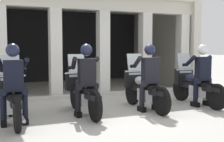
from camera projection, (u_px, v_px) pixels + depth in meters
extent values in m
plane|color=#A8A59E|center=(77.00, 93.00, 9.80)|extent=(80.00, 80.00, 0.00)
cube|color=black|center=(51.00, 46.00, 13.23)|extent=(8.79, 0.24, 3.11)
cube|color=beige|center=(80.00, 3.00, 9.15)|extent=(8.79, 0.36, 0.44)
cube|color=beige|center=(63.00, 2.00, 11.04)|extent=(8.79, 4.90, 0.16)
cube|color=beige|center=(160.00, 46.00, 12.89)|extent=(0.30, 4.90, 3.11)
cube|color=silver|center=(0.00, 54.00, 8.34)|extent=(0.35, 0.36, 2.67)
cube|color=silver|center=(55.00, 53.00, 8.96)|extent=(0.35, 0.36, 2.67)
cube|color=silver|center=(103.00, 53.00, 9.58)|extent=(0.35, 0.36, 2.67)
cube|color=silver|center=(145.00, 52.00, 10.21)|extent=(0.35, 0.36, 2.67)
cube|color=silver|center=(182.00, 52.00, 10.83)|extent=(0.35, 0.36, 2.67)
cube|color=#B7B5AD|center=(85.00, 96.00, 8.92)|extent=(8.39, 0.24, 0.12)
cylinder|color=black|center=(10.00, 101.00, 6.54)|extent=(0.09, 0.64, 0.64)
cylinder|color=black|center=(17.00, 115.00, 5.26)|extent=(0.09, 0.64, 0.64)
cube|color=black|center=(10.00, 92.00, 6.52)|extent=(0.14, 0.44, 0.08)
cube|color=silver|center=(13.00, 105.00, 5.85)|extent=(0.28, 0.44, 0.28)
cube|color=black|center=(13.00, 98.00, 5.88)|extent=(0.18, 1.24, 0.16)
ellipsoid|color=#1E2338|center=(12.00, 88.00, 6.07)|extent=(0.26, 0.48, 0.22)
cube|color=black|center=(14.00, 96.00, 5.71)|extent=(0.24, 0.52, 0.10)
cube|color=black|center=(16.00, 104.00, 5.30)|extent=(0.16, 0.48, 0.10)
cylinder|color=silver|center=(10.00, 91.00, 6.46)|extent=(0.05, 0.24, 0.53)
cube|color=black|center=(10.00, 85.00, 6.40)|extent=(0.52, 0.16, 0.44)
sphere|color=silver|center=(10.00, 84.00, 6.49)|extent=(0.18, 0.18, 0.18)
cube|color=silver|center=(10.00, 68.00, 6.35)|extent=(0.40, 0.14, 0.54)
cylinder|color=silver|center=(10.00, 76.00, 6.29)|extent=(0.62, 0.04, 0.04)
cylinder|color=silver|center=(22.00, 118.00, 5.59)|extent=(0.07, 0.55, 0.07)
cube|color=black|center=(13.00, 76.00, 5.66)|extent=(0.36, 0.22, 0.60)
cube|color=#591414|center=(13.00, 74.00, 5.77)|extent=(0.05, 0.02, 0.32)
sphere|color=tan|center=(13.00, 52.00, 5.65)|extent=(0.21, 0.21, 0.21)
sphere|color=#191E38|center=(13.00, 50.00, 5.64)|extent=(0.26, 0.26, 0.26)
cylinder|color=black|center=(21.00, 91.00, 5.76)|extent=(0.26, 0.29, 0.17)
cylinder|color=black|center=(25.00, 105.00, 5.81)|extent=(0.12, 0.12, 0.53)
cube|color=black|center=(25.00, 121.00, 5.84)|extent=(0.11, 0.26, 0.12)
cylinder|color=black|center=(6.00, 92.00, 5.65)|extent=(0.26, 0.29, 0.17)
cylinder|color=black|center=(3.00, 106.00, 5.65)|extent=(0.12, 0.12, 0.53)
cube|color=black|center=(4.00, 123.00, 5.68)|extent=(0.11, 0.26, 0.12)
cylinder|color=black|center=(24.00, 65.00, 5.95)|extent=(0.19, 0.48, 0.31)
sphere|color=black|center=(24.00, 70.00, 6.16)|extent=(0.09, 0.09, 0.09)
cylinder|color=black|center=(0.00, 65.00, 5.77)|extent=(0.19, 0.48, 0.31)
cylinder|color=black|center=(75.00, 96.00, 7.29)|extent=(0.09, 0.64, 0.64)
cylinder|color=black|center=(95.00, 106.00, 6.02)|extent=(0.09, 0.64, 0.64)
cube|color=black|center=(75.00, 87.00, 7.28)|extent=(0.14, 0.44, 0.08)
cube|color=silver|center=(85.00, 99.00, 6.60)|extent=(0.28, 0.44, 0.28)
cube|color=black|center=(84.00, 92.00, 6.64)|extent=(0.18, 1.24, 0.16)
ellipsoid|color=black|center=(81.00, 83.00, 6.83)|extent=(0.26, 0.48, 0.22)
cube|color=black|center=(87.00, 90.00, 6.47)|extent=(0.24, 0.52, 0.10)
cube|color=black|center=(94.00, 97.00, 6.06)|extent=(0.16, 0.48, 0.10)
cylinder|color=silver|center=(76.00, 86.00, 7.22)|extent=(0.05, 0.24, 0.53)
cube|color=black|center=(77.00, 81.00, 7.15)|extent=(0.52, 0.16, 0.44)
sphere|color=silver|center=(75.00, 80.00, 7.24)|extent=(0.18, 0.18, 0.18)
cube|color=silver|center=(77.00, 66.00, 7.11)|extent=(0.40, 0.14, 0.54)
cylinder|color=silver|center=(78.00, 73.00, 7.05)|extent=(0.62, 0.04, 0.04)
cylinder|color=silver|center=(95.00, 110.00, 6.35)|extent=(0.07, 0.55, 0.07)
cube|color=black|center=(87.00, 72.00, 6.42)|extent=(0.36, 0.22, 0.60)
cube|color=#591414|center=(85.00, 71.00, 6.53)|extent=(0.05, 0.02, 0.32)
sphere|color=tan|center=(86.00, 51.00, 6.40)|extent=(0.21, 0.21, 0.21)
sphere|color=#191E38|center=(86.00, 50.00, 6.40)|extent=(0.26, 0.26, 0.26)
cylinder|color=black|center=(93.00, 86.00, 6.52)|extent=(0.26, 0.29, 0.17)
cylinder|color=black|center=(95.00, 98.00, 6.56)|extent=(0.12, 0.12, 0.53)
cube|color=black|center=(95.00, 113.00, 6.60)|extent=(0.11, 0.26, 0.12)
cylinder|color=black|center=(80.00, 87.00, 6.41)|extent=(0.26, 0.29, 0.17)
cylinder|color=black|center=(78.00, 99.00, 6.41)|extent=(0.12, 0.12, 0.53)
cube|color=black|center=(78.00, 114.00, 6.44)|extent=(0.11, 0.26, 0.12)
cylinder|color=black|center=(93.00, 63.00, 6.70)|extent=(0.19, 0.48, 0.31)
sphere|color=black|center=(91.00, 67.00, 6.92)|extent=(0.09, 0.09, 0.09)
cylinder|color=black|center=(74.00, 63.00, 6.53)|extent=(0.19, 0.48, 0.31)
sphere|color=black|center=(70.00, 68.00, 6.71)|extent=(0.09, 0.09, 0.09)
cylinder|color=black|center=(132.00, 92.00, 7.83)|extent=(0.09, 0.64, 0.64)
cylinder|color=black|center=(161.00, 101.00, 6.55)|extent=(0.09, 0.64, 0.64)
cube|color=black|center=(132.00, 85.00, 7.81)|extent=(0.14, 0.44, 0.08)
cube|color=silver|center=(147.00, 95.00, 7.14)|extent=(0.28, 0.44, 0.28)
cube|color=black|center=(146.00, 89.00, 7.17)|extent=(0.18, 1.24, 0.16)
ellipsoid|color=#B2B2B7|center=(141.00, 81.00, 7.36)|extent=(0.26, 0.48, 0.22)
cube|color=black|center=(149.00, 87.00, 7.00)|extent=(0.24, 0.52, 0.10)
cube|color=black|center=(160.00, 93.00, 6.59)|extent=(0.16, 0.48, 0.10)
cylinder|color=silver|center=(133.00, 84.00, 7.75)|extent=(0.05, 0.24, 0.53)
cube|color=black|center=(134.00, 79.00, 7.69)|extent=(0.52, 0.16, 0.44)
sphere|color=silver|center=(133.00, 77.00, 7.78)|extent=(0.18, 0.18, 0.18)
cube|color=silver|center=(135.00, 64.00, 7.64)|extent=(0.40, 0.14, 0.54)
cylinder|color=silver|center=(136.00, 71.00, 7.58)|extent=(0.62, 0.04, 0.04)
cylinder|color=silver|center=(159.00, 105.00, 6.88)|extent=(0.07, 0.55, 0.07)
cube|color=black|center=(150.00, 70.00, 6.95)|extent=(0.36, 0.22, 0.60)
cube|color=black|center=(147.00, 69.00, 7.06)|extent=(0.05, 0.02, 0.32)
sphere|color=tan|center=(150.00, 51.00, 6.93)|extent=(0.21, 0.21, 0.21)
sphere|color=#191E38|center=(150.00, 50.00, 6.93)|extent=(0.26, 0.26, 0.26)
cylinder|color=black|center=(155.00, 83.00, 7.05)|extent=(0.26, 0.29, 0.17)
cylinder|color=black|center=(157.00, 94.00, 7.10)|extent=(0.12, 0.12, 0.53)
cube|color=black|center=(156.00, 108.00, 7.13)|extent=(0.11, 0.26, 0.12)
cylinder|color=black|center=(144.00, 84.00, 6.94)|extent=(0.26, 0.29, 0.17)
cylinder|color=black|center=(142.00, 95.00, 6.94)|extent=(0.12, 0.12, 0.53)
cube|color=black|center=(142.00, 109.00, 6.97)|extent=(0.11, 0.26, 0.12)
cylinder|color=black|center=(153.00, 62.00, 7.23)|extent=(0.19, 0.48, 0.31)
sphere|color=black|center=(150.00, 66.00, 7.45)|extent=(0.09, 0.09, 0.09)
cylinder|color=black|center=(137.00, 62.00, 7.06)|extent=(0.19, 0.48, 0.31)
sphere|color=black|center=(132.00, 66.00, 7.24)|extent=(0.09, 0.09, 0.09)
cylinder|color=black|center=(181.00, 89.00, 8.40)|extent=(0.09, 0.64, 0.64)
cylinder|color=black|center=(216.00, 97.00, 7.12)|extent=(0.09, 0.64, 0.64)
cube|color=black|center=(181.00, 82.00, 8.39)|extent=(0.14, 0.44, 0.08)
cube|color=silver|center=(198.00, 91.00, 7.71)|extent=(0.28, 0.44, 0.28)
cube|color=black|center=(197.00, 86.00, 7.75)|extent=(0.18, 1.24, 0.16)
ellipsoid|color=#1E2338|center=(192.00, 78.00, 7.94)|extent=(0.26, 0.48, 0.22)
cube|color=black|center=(202.00, 84.00, 7.58)|extent=(0.24, 0.52, 0.10)
cube|color=black|center=(215.00, 89.00, 7.16)|extent=(0.16, 0.48, 0.10)
cylinder|color=silver|center=(182.00, 81.00, 8.33)|extent=(0.05, 0.24, 0.53)
cube|color=black|center=(184.00, 76.00, 8.26)|extent=(0.52, 0.16, 0.44)
sphere|color=silver|center=(181.00, 75.00, 8.35)|extent=(0.18, 0.18, 0.18)
cube|color=silver|center=(184.00, 63.00, 8.21)|extent=(0.40, 0.14, 0.54)
cylinder|color=silver|center=(186.00, 70.00, 8.16)|extent=(0.62, 0.04, 0.04)
cylinder|color=silver|center=(211.00, 100.00, 7.46)|extent=(0.07, 0.55, 0.07)
cube|color=black|center=(203.00, 69.00, 7.53)|extent=(0.36, 0.22, 0.60)
cube|color=black|center=(200.00, 68.00, 7.64)|extent=(0.05, 0.02, 0.32)
sphere|color=tan|center=(203.00, 51.00, 7.51)|extent=(0.21, 0.21, 0.21)
sphere|color=silver|center=(203.00, 50.00, 7.51)|extent=(0.26, 0.26, 0.26)
cylinder|color=black|center=(206.00, 80.00, 7.63)|extent=(0.26, 0.29, 0.17)
cylinder|color=black|center=(208.00, 91.00, 7.67)|extent=(0.12, 0.12, 0.53)
cube|color=black|center=(207.00, 103.00, 7.71)|extent=(0.11, 0.26, 0.12)
cylinder|color=black|center=(198.00, 81.00, 7.52)|extent=(0.26, 0.29, 0.17)
cylinder|color=black|center=(196.00, 92.00, 7.51)|extent=(0.12, 0.12, 0.53)
cube|color=black|center=(195.00, 104.00, 7.55)|extent=(0.11, 0.26, 0.12)
cylinder|color=black|center=(204.00, 61.00, 7.81)|extent=(0.19, 0.48, 0.31)
sphere|color=black|center=(200.00, 64.00, 8.03)|extent=(0.09, 0.09, 0.09)
cylinder|color=black|center=(190.00, 61.00, 7.64)|extent=(0.19, 0.48, 0.31)
sphere|color=black|center=(184.00, 65.00, 7.82)|extent=(0.09, 0.09, 0.09)
cylinder|color=yellow|center=(209.00, 78.00, 10.35)|extent=(0.14, 0.14, 0.90)
sphere|color=yellow|center=(209.00, 64.00, 10.31)|extent=(0.13, 0.13, 0.13)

